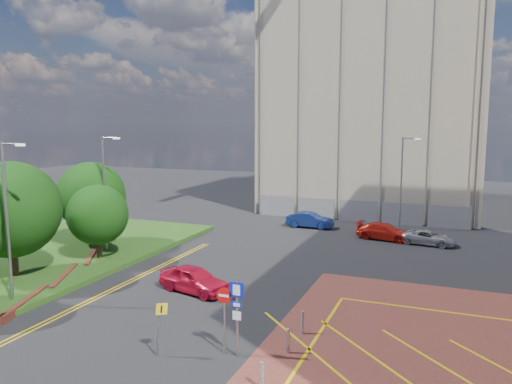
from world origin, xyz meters
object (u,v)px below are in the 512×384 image
Objects in this scene: lamp_back at (402,180)px; car_blue_back at (310,220)px; tree_b at (11,209)px; car_red_left at (194,279)px; lamp_left_far at (105,188)px; car_red_back at (385,232)px; warning_sign at (159,322)px; tree_c at (98,215)px; tree_d at (91,196)px; car_silver_back at (428,238)px; lamp_left_near at (8,215)px; sign_cluster at (232,309)px.

lamp_back is 1.94× the size of car_blue_back.
tree_b is at bearing 149.21° from car_blue_back.
tree_b is 11.49m from car_red_left.
car_red_back is (17.72, 11.55, -4.01)m from lamp_left_far.
warning_sign is (13.17, -5.16, -2.81)m from tree_b.
tree_b is at bearing -130.41° from lamp_back.
tree_d is at bearing 135.00° from tree_c.
car_silver_back is (10.05, -2.71, -0.13)m from car_blue_back.
lamp_left_near is 30.80m from lamp_back.
tree_c reaches higher than car_red_back.
tree_b is at bearing 165.74° from sign_cluster.
car_red_left reaches higher than car_red_back.
tree_b reaches higher than tree_d.
tree_c is 2.65m from lamp_left_far.
lamp_back is at bearing 82.03° from sign_cluster.
tree_d reaches higher than car_red_back.
sign_cluster is 0.72× the size of car_red_back.
car_blue_back is 7.10m from car_red_back.
tree_d is 25.47m from lamp_back.
lamp_left_near is (4.08, -11.00, 0.79)m from tree_d.
tree_c is at bearing 138.96° from car_red_back.
tree_d is 1.54× the size of car_silver_back.
tree_d is at bearing -143.91° from lamp_back.
tree_b is 14.42m from warning_sign.
lamp_back is 1.80× the size of car_red_back.
sign_cluster reaches higher than car_red_left.
lamp_back reaches higher than sign_cluster.
tree_b is at bearing 135.75° from lamp_left_near.
tree_d is 25.44m from car_silver_back.
warning_sign is at bearing -156.41° from sign_cluster.
tree_c is 1.24× the size of car_silver_back.
car_red_back is (8.06, 16.47, -0.07)m from car_red_left.
warning_sign is (-6.41, -28.16, -2.93)m from lamp_back.
car_blue_back is at bearing 98.54° from sign_cluster.
lamp_back is 5.85m from car_red_back.
warning_sign is 0.57× the size of car_silver_back.
tree_d is at bearing 77.56° from car_red_left.
tree_d reaches higher than car_silver_back.
car_red_left is 18.34m from car_red_back.
lamp_left_near is at bearing -69.65° from tree_d.
lamp_back is at bearing 49.59° from tree_b.
tree_d is at bearing 133.73° from car_blue_back.
lamp_back is 8.65m from car_blue_back.
tree_d is at bearing 97.13° from tree_b.
lamp_left_far is at bearing 81.23° from tree_b.
lamp_left_far is (1.08, 7.00, 0.42)m from tree_b.
lamp_left_near reaches higher than tree_b.
lamp_left_far is at bearing 133.17° from car_red_back.
car_blue_back is (12.07, 20.79, -3.56)m from tree_b.
car_silver_back is (2.53, -4.91, -3.81)m from lamp_back.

